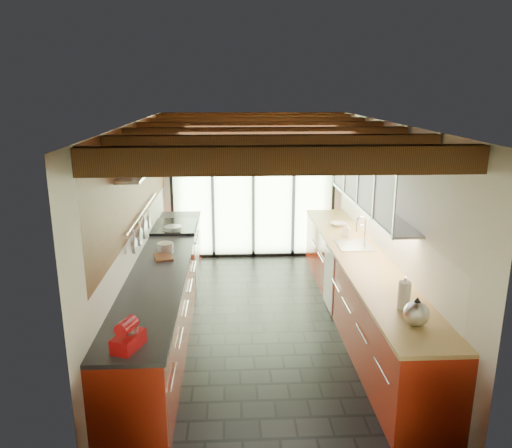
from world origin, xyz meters
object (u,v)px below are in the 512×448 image
Objects in this scene: kettle at (416,312)px; bowl at (338,224)px; stand_mixer at (128,336)px; soap_bottle at (346,230)px; paper_towel at (404,296)px.

kettle reaches higher than bowl.
stand_mixer is at bearing -124.84° from bowl.
kettle is 3.35m from bowl.
soap_bottle is (2.54, 3.11, -0.01)m from stand_mixer.
soap_bottle is (0.00, 2.81, -0.03)m from kettle.
soap_bottle is at bearing 50.78° from stand_mixer.
stand_mixer is 4.45m from bowl.
kettle is (2.54, 0.30, 0.02)m from stand_mixer.
soap_bottle is at bearing 90.00° from kettle.
stand_mixer is at bearing -173.30° from kettle.
kettle is 1.74× the size of soap_bottle.
paper_towel is 3.02m from bowl.
paper_towel is at bearing -90.00° from soap_bottle.
bowl is at bearing 55.16° from stand_mixer.
stand_mixer is 2.62m from paper_towel.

